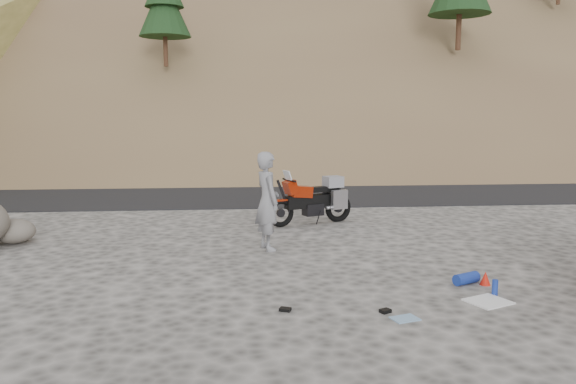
{
  "coord_description": "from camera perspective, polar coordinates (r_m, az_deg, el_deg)",
  "views": [
    {
      "loc": [
        -1.19,
        -8.48,
        2.39
      ],
      "look_at": [
        -0.34,
        1.42,
        1.0
      ],
      "focal_mm": 35.0,
      "sensor_mm": 36.0,
      "label": 1
    }
  ],
  "objects": [
    {
      "name": "ground",
      "position": [
        8.89,
        3.0,
        -7.65
      ],
      "size": [
        140.0,
        140.0,
        0.0
      ],
      "primitive_type": "plane",
      "color": "#454340",
      "rests_on": "ground"
    },
    {
      "name": "road",
      "position": [
        17.68,
        -1.0,
        0.2
      ],
      "size": [
        120.0,
        7.0,
        0.05
      ],
      "primitive_type": "cube",
      "color": "black",
      "rests_on": "ground"
    },
    {
      "name": "hillside",
      "position": [
        50.12,
        -3.71,
        17.94
      ],
      "size": [
        120.0,
        73.0,
        46.72
      ],
      "color": "brown",
      "rests_on": "ground"
    },
    {
      "name": "motorcycle",
      "position": [
        12.22,
        2.69,
        -0.84
      ],
      "size": [
        1.95,
        1.03,
        1.22
      ],
      "rotation": [
        0.0,
        0.0,
        0.39
      ],
      "color": "black",
      "rests_on": "ground"
    },
    {
      "name": "man",
      "position": [
        10.04,
        -2.08,
        -5.82
      ],
      "size": [
        0.6,
        0.73,
        1.74
      ],
      "primitive_type": "imported",
      "rotation": [
        0.0,
        0.0,
        1.89
      ],
      "color": "gray",
      "rests_on": "ground"
    },
    {
      "name": "small_rock",
      "position": [
        11.6,
        -26.05,
        -3.6
      ],
      "size": [
        0.94,
        0.9,
        0.45
      ],
      "rotation": [
        0.0,
        0.0,
        0.34
      ],
      "color": "#59554C",
      "rests_on": "ground"
    },
    {
      "name": "gear_white_cloth",
      "position": [
        7.75,
        19.66,
        -10.42
      ],
      "size": [
        0.64,
        0.61,
        0.02
      ],
      "primitive_type": "cube",
      "rotation": [
        0.0,
        0.0,
        0.41
      ],
      "color": "white",
      "rests_on": "ground"
    },
    {
      "name": "gear_blue_mat",
      "position": [
        8.41,
        17.66,
        -8.36
      ],
      "size": [
        0.43,
        0.32,
        0.16
      ],
      "primitive_type": "cylinder",
      "rotation": [
        0.0,
        1.57,
        0.46
      ],
      "color": "navy",
      "rests_on": "ground"
    },
    {
      "name": "gear_bottle",
      "position": [
        8.01,
        20.28,
        -9.1
      ],
      "size": [
        0.09,
        0.09,
        0.21
      ],
      "primitive_type": "cylinder",
      "rotation": [
        0.0,
        0.0,
        -0.23
      ],
      "color": "navy",
      "rests_on": "ground"
    },
    {
      "name": "gear_funnel",
      "position": [
        8.45,
        19.41,
        -8.26
      ],
      "size": [
        0.17,
        0.17,
        0.19
      ],
      "primitive_type": "cone",
      "rotation": [
        0.0,
        0.0,
        -0.13
      ],
      "color": "red",
      "rests_on": "ground"
    },
    {
      "name": "gear_glove_a",
      "position": [
        7.0,
        -0.28,
        -11.84
      ],
      "size": [
        0.16,
        0.14,
        0.04
      ],
      "primitive_type": "cube",
      "rotation": [
        0.0,
        0.0,
        -0.4
      ],
      "color": "black",
      "rests_on": "ground"
    },
    {
      "name": "gear_glove_b",
      "position": [
        7.04,
        9.86,
        -11.81
      ],
      "size": [
        0.16,
        0.14,
        0.04
      ],
      "primitive_type": "cube",
      "rotation": [
        0.0,
        0.0,
        0.49
      ],
      "color": "black",
      "rests_on": "ground"
    },
    {
      "name": "gear_blue_cloth",
      "position": [
        6.88,
        11.8,
        -12.48
      ],
      "size": [
        0.36,
        0.31,
        0.01
      ],
      "primitive_type": "cube",
      "rotation": [
        0.0,
        0.0,
        0.3
      ],
      "color": "#7C9FBF",
      "rests_on": "ground"
    }
  ]
}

